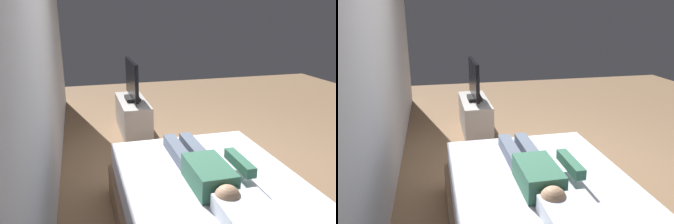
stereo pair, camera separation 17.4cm
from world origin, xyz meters
The scene contains 8 objects.
ground_plane centered at (0.00, 0.00, 0.00)m, with size 10.00×10.00×0.00m, color #8C6B4C.
back_wall centered at (0.40, 1.58, 1.40)m, with size 6.40×0.10×2.80m, color silver.
bed centered at (-1.06, 0.30, 0.26)m, with size 1.90×1.46×0.54m.
pillow centered at (-1.69, 0.30, 0.60)m, with size 0.48×0.34×0.12m, color white.
person centered at (-1.03, 0.35, 0.62)m, with size 1.26×0.46×0.18m.
remote centered at (-0.88, -0.05, 0.55)m, with size 0.15×0.04×0.02m, color black.
tv_stand centered at (1.57, 0.50, 0.25)m, with size 1.10×0.40×0.50m, color #B7B2AD.
tv centered at (1.57, 0.50, 0.78)m, with size 0.88×0.20×0.59m.
Camera 1 is at (-3.23, 1.24, 1.82)m, focal length 35.79 mm.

